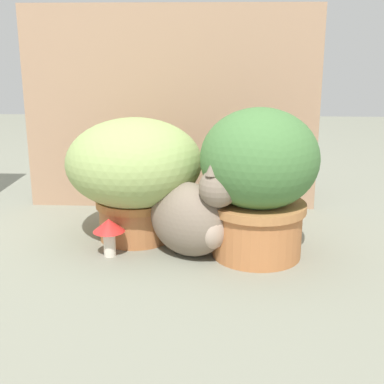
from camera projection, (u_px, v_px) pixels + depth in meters
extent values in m
plane|color=gray|center=(143.00, 256.00, 1.57)|extent=(6.00, 6.00, 0.00)
cube|color=tan|center=(171.00, 110.00, 1.94)|extent=(1.08, 0.03, 0.74)
cylinder|color=#AB683C|center=(136.00, 218.00, 1.70)|extent=(0.23, 0.23, 0.13)
cylinder|color=#AA6936|center=(135.00, 202.00, 1.69)|extent=(0.25, 0.25, 0.02)
ellipsoid|color=#8EA45B|center=(134.00, 162.00, 1.65)|extent=(0.42, 0.42, 0.27)
cylinder|color=#B76F3F|center=(257.00, 229.00, 1.56)|extent=(0.26, 0.26, 0.16)
cylinder|color=#B37542|center=(258.00, 206.00, 1.54)|extent=(0.28, 0.28, 0.02)
ellipsoid|color=#44723A|center=(259.00, 159.00, 1.50)|extent=(0.34, 0.34, 0.29)
ellipsoid|color=#7A6A5A|center=(188.00, 219.00, 1.56)|extent=(0.31, 0.29, 0.22)
ellipsoid|color=tan|center=(214.00, 230.00, 1.50)|extent=(0.12, 0.12, 0.11)
sphere|color=#7A6A5A|center=(219.00, 188.00, 1.46)|extent=(0.15, 0.15, 0.11)
cone|color=#7A6A5A|center=(226.00, 164.00, 1.46)|extent=(0.05, 0.05, 0.04)
cone|color=#7A6A5A|center=(212.00, 168.00, 1.42)|extent=(0.05, 0.05, 0.04)
cylinder|color=#7A6A5A|center=(169.00, 234.00, 1.69)|extent=(0.17, 0.14, 0.07)
cylinder|color=silver|center=(110.00, 244.00, 1.56)|extent=(0.04, 0.04, 0.08)
cone|color=red|center=(109.00, 225.00, 1.55)|extent=(0.09, 0.09, 0.04)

